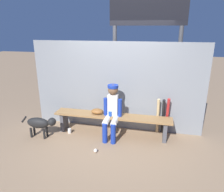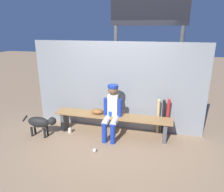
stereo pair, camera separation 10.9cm
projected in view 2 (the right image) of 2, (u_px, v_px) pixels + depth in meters
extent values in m
plane|color=#937556|center=(112.00, 134.00, 4.82)|extent=(30.00, 30.00, 0.00)
cube|color=gray|center=(116.00, 87.00, 4.86)|extent=(3.99, 0.03, 2.06)
cube|color=olive|center=(112.00, 116.00, 4.68)|extent=(2.64, 0.36, 0.04)
cube|color=#4C4C51|center=(65.00, 120.00, 5.03)|extent=(0.08, 0.29, 0.44)
cube|color=#4C4C51|center=(165.00, 132.00, 4.49)|extent=(0.08, 0.29, 0.44)
cube|color=silver|center=(113.00, 105.00, 4.60)|extent=(0.22, 0.13, 0.48)
sphere|color=brown|center=(113.00, 90.00, 4.49)|extent=(0.22, 0.22, 0.22)
cylinder|color=#193399|center=(113.00, 86.00, 4.46)|extent=(0.23, 0.23, 0.06)
cylinder|color=silver|center=(107.00, 120.00, 4.53)|extent=(0.13, 0.38, 0.13)
cylinder|color=#193399|center=(104.00, 133.00, 4.42)|extent=(0.11, 0.11, 0.44)
cylinder|color=#193399|center=(106.00, 107.00, 4.63)|extent=(0.09, 0.09, 0.41)
cylinder|color=silver|center=(115.00, 121.00, 4.49)|extent=(0.13, 0.38, 0.13)
cylinder|color=#193399|center=(113.00, 134.00, 4.38)|extent=(0.11, 0.11, 0.44)
cylinder|color=#193399|center=(120.00, 108.00, 4.56)|extent=(0.09, 0.09, 0.41)
ellipsoid|color=brown|center=(97.00, 111.00, 4.74)|extent=(0.28, 0.20, 0.12)
cylinder|color=tan|center=(158.00, 117.00, 4.72)|extent=(0.09, 0.20, 0.86)
cylinder|color=black|center=(163.00, 117.00, 4.69)|extent=(0.09, 0.24, 0.86)
cylinder|color=#B22323|center=(167.00, 117.00, 4.64)|extent=(0.08, 0.19, 0.89)
sphere|color=white|center=(95.00, 150.00, 4.12)|extent=(0.07, 0.07, 0.07)
cylinder|color=silver|center=(70.00, 130.00, 4.89)|extent=(0.08, 0.08, 0.11)
cylinder|color=#1E47AD|center=(110.00, 114.00, 4.61)|extent=(0.08, 0.08, 0.11)
cylinder|color=#3F3F42|center=(116.00, 73.00, 5.54)|extent=(0.10, 0.10, 2.38)
cylinder|color=#3F3F42|center=(178.00, 76.00, 5.17)|extent=(0.10, 0.10, 2.38)
cube|color=black|center=(149.00, 6.00, 4.85)|extent=(1.83, 0.08, 0.86)
ellipsoid|color=black|center=(39.00, 122.00, 4.65)|extent=(0.52, 0.20, 0.24)
sphere|color=black|center=(52.00, 121.00, 4.55)|extent=(0.18, 0.18, 0.18)
cylinder|color=black|center=(25.00, 118.00, 4.71)|extent=(0.15, 0.04, 0.16)
cylinder|color=black|center=(47.00, 131.00, 4.74)|extent=(0.05, 0.05, 0.22)
cylinder|color=black|center=(45.00, 133.00, 4.63)|extent=(0.05, 0.05, 0.22)
cylinder|color=black|center=(35.00, 129.00, 4.81)|extent=(0.05, 0.05, 0.22)
cylinder|color=black|center=(32.00, 132.00, 4.70)|extent=(0.05, 0.05, 0.22)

